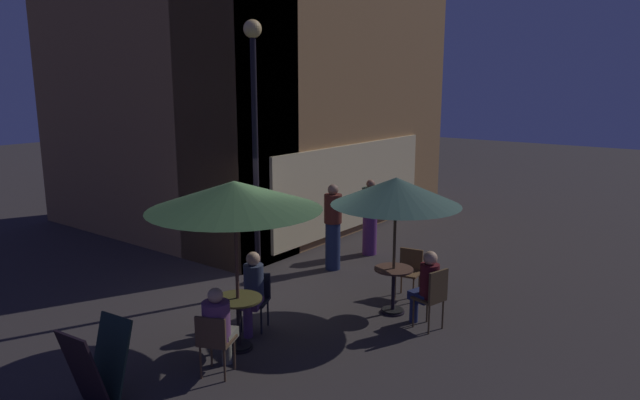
{
  "coord_description": "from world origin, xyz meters",
  "views": [
    {
      "loc": [
        -6.59,
        -6.24,
        3.82
      ],
      "look_at": [
        1.5,
        -0.1,
        1.69
      ],
      "focal_mm": 31.84,
      "sensor_mm": 36.0,
      "label": 1
    }
  ],
  "objects_px": {
    "patron_seated_0": "(426,284)",
    "patron_standing_3": "(370,217)",
    "cafe_table_1": "(238,313)",
    "cafe_chair_0": "(433,294)",
    "cafe_chair_1": "(409,268)",
    "patio_umbrella_1": "(235,196)",
    "patio_umbrella_0": "(396,192)",
    "cafe_chair_3": "(256,295)",
    "street_lamp_near_corner": "(255,116)",
    "cafe_table_0": "(393,282)",
    "patron_seated_1": "(218,324)",
    "patron_standing_4": "(333,227)",
    "cafe_chair_2": "(214,339)",
    "menu_sandwich_board": "(98,365)",
    "patron_seated_2": "(253,287)"
  },
  "relations": [
    {
      "from": "patio_umbrella_0",
      "to": "patron_seated_2",
      "type": "distance_m",
      "value": 2.74
    },
    {
      "from": "cafe_chair_1",
      "to": "patron_seated_0",
      "type": "bearing_deg",
      "value": 29.92
    },
    {
      "from": "patio_umbrella_0",
      "to": "patron_standing_4",
      "type": "bearing_deg",
      "value": 60.15
    },
    {
      "from": "patron_seated_0",
      "to": "patron_standing_3",
      "type": "distance_m",
      "value": 3.91
    },
    {
      "from": "street_lamp_near_corner",
      "to": "cafe_table_1",
      "type": "distance_m",
      "value": 3.48
    },
    {
      "from": "cafe_table_1",
      "to": "cafe_chair_3",
      "type": "height_order",
      "value": "cafe_chair_3"
    },
    {
      "from": "menu_sandwich_board",
      "to": "cafe_table_0",
      "type": "height_order",
      "value": "menu_sandwich_board"
    },
    {
      "from": "cafe_table_1",
      "to": "cafe_chair_0",
      "type": "bearing_deg",
      "value": -40.71
    },
    {
      "from": "menu_sandwich_board",
      "to": "cafe_chair_3",
      "type": "bearing_deg",
      "value": -4.38
    },
    {
      "from": "menu_sandwich_board",
      "to": "patron_standing_3",
      "type": "xyz_separation_m",
      "value": [
        7.13,
        0.69,
        0.33
      ]
    },
    {
      "from": "cafe_chair_2",
      "to": "patron_standing_4",
      "type": "height_order",
      "value": "patron_standing_4"
    },
    {
      "from": "cafe_chair_0",
      "to": "patron_standing_4",
      "type": "bearing_deg",
      "value": -11.06
    },
    {
      "from": "cafe_chair_1",
      "to": "cafe_chair_2",
      "type": "xyz_separation_m",
      "value": [
        -4.09,
        0.64,
        0.01
      ]
    },
    {
      "from": "patron_seated_1",
      "to": "patron_seated_2",
      "type": "relative_size",
      "value": 0.96
    },
    {
      "from": "cafe_chair_0",
      "to": "cafe_chair_1",
      "type": "distance_m",
      "value": 1.43
    },
    {
      "from": "patron_seated_1",
      "to": "patio_umbrella_1",
      "type": "bearing_deg",
      "value": 0.0
    },
    {
      "from": "patio_umbrella_0",
      "to": "patio_umbrella_1",
      "type": "xyz_separation_m",
      "value": [
        -2.5,
        1.12,
        0.2
      ]
    },
    {
      "from": "cafe_chair_3",
      "to": "cafe_chair_1",
      "type": "bearing_deg",
      "value": 129.01
    },
    {
      "from": "menu_sandwich_board",
      "to": "patron_seated_1",
      "type": "distance_m",
      "value": 1.53
    },
    {
      "from": "patron_seated_0",
      "to": "street_lamp_near_corner",
      "type": "bearing_deg",
      "value": 24.39
    },
    {
      "from": "cafe_table_0",
      "to": "patron_seated_1",
      "type": "xyz_separation_m",
      "value": [
        -3.15,
        0.84,
        0.15
      ]
    },
    {
      "from": "menu_sandwich_board",
      "to": "cafe_table_1",
      "type": "distance_m",
      "value": 2.08
    },
    {
      "from": "menu_sandwich_board",
      "to": "patio_umbrella_1",
      "type": "distance_m",
      "value": 2.72
    },
    {
      "from": "patio_umbrella_0",
      "to": "cafe_chair_3",
      "type": "relative_size",
      "value": 2.66
    },
    {
      "from": "cafe_chair_1",
      "to": "patio_umbrella_1",
      "type": "bearing_deg",
      "value": -26.37
    },
    {
      "from": "menu_sandwich_board",
      "to": "patron_seated_0",
      "type": "height_order",
      "value": "patron_seated_0"
    },
    {
      "from": "street_lamp_near_corner",
      "to": "cafe_chair_1",
      "type": "bearing_deg",
      "value": -56.28
    },
    {
      "from": "cafe_table_0",
      "to": "cafe_chair_2",
      "type": "xyz_separation_m",
      "value": [
        -3.27,
        0.78,
        0.01
      ]
    },
    {
      "from": "cafe_table_1",
      "to": "cafe_chair_3",
      "type": "relative_size",
      "value": 0.9
    },
    {
      "from": "cafe_chair_2",
      "to": "patron_seated_1",
      "type": "bearing_deg",
      "value": -0.0
    },
    {
      "from": "patron_seated_2",
      "to": "patio_umbrella_0",
      "type": "bearing_deg",
      "value": 119.77
    },
    {
      "from": "patio_umbrella_1",
      "to": "cafe_chair_1",
      "type": "distance_m",
      "value": 3.87
    },
    {
      "from": "cafe_table_0",
      "to": "cafe_chair_2",
      "type": "distance_m",
      "value": 3.37
    },
    {
      "from": "patio_umbrella_1",
      "to": "patron_seated_0",
      "type": "xyz_separation_m",
      "value": [
        2.32,
        -1.81,
        -1.56
      ]
    },
    {
      "from": "cafe_table_1",
      "to": "patron_standing_3",
      "type": "height_order",
      "value": "patron_standing_3"
    },
    {
      "from": "patio_umbrella_0",
      "to": "cafe_chair_1",
      "type": "bearing_deg",
      "value": 9.97
    },
    {
      "from": "menu_sandwich_board",
      "to": "patron_standing_3",
      "type": "height_order",
      "value": "patron_standing_3"
    },
    {
      "from": "cafe_table_1",
      "to": "cafe_chair_1",
      "type": "height_order",
      "value": "cafe_chair_1"
    },
    {
      "from": "cafe_table_0",
      "to": "patron_seated_2",
      "type": "height_order",
      "value": "patron_seated_2"
    },
    {
      "from": "street_lamp_near_corner",
      "to": "menu_sandwich_board",
      "type": "relative_size",
      "value": 4.76
    },
    {
      "from": "patio_umbrella_0",
      "to": "patron_seated_0",
      "type": "bearing_deg",
      "value": -104.91
    },
    {
      "from": "cafe_chair_0",
      "to": "patron_seated_0",
      "type": "distance_m",
      "value": 0.19
    },
    {
      "from": "patron_standing_4",
      "to": "street_lamp_near_corner",
      "type": "bearing_deg",
      "value": -42.37
    },
    {
      "from": "cafe_chair_0",
      "to": "patron_seated_0",
      "type": "bearing_deg",
      "value": 0.0
    },
    {
      "from": "cafe_chair_2",
      "to": "patio_umbrella_1",
      "type": "bearing_deg",
      "value": 0.0
    },
    {
      "from": "patio_umbrella_1",
      "to": "patron_seated_1",
      "type": "distance_m",
      "value": 1.73
    },
    {
      "from": "menu_sandwich_board",
      "to": "cafe_chair_1",
      "type": "bearing_deg",
      "value": -18.46
    },
    {
      "from": "cafe_table_1",
      "to": "patron_seated_0",
      "type": "distance_m",
      "value": 2.95
    },
    {
      "from": "patron_seated_1",
      "to": "patron_standing_4",
      "type": "relative_size",
      "value": 0.68
    },
    {
      "from": "cafe_table_0",
      "to": "cafe_chair_3",
      "type": "xyz_separation_m",
      "value": [
        -1.8,
        1.44,
        -0.01
      ]
    }
  ]
}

